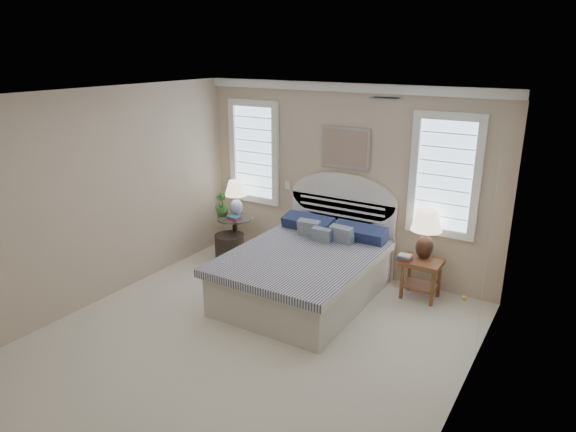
# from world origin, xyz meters

# --- Properties ---
(floor) EXTENTS (4.50, 5.00, 0.01)m
(floor) POSITION_xyz_m (0.00, 0.00, 0.00)
(floor) COLOR beige
(floor) RESTS_ON ground
(ceiling) EXTENTS (4.50, 5.00, 0.01)m
(ceiling) POSITION_xyz_m (0.00, 0.00, 2.70)
(ceiling) COLOR white
(ceiling) RESTS_ON wall_back
(wall_back) EXTENTS (4.50, 0.02, 2.70)m
(wall_back) POSITION_xyz_m (0.00, 2.50, 1.35)
(wall_back) COLOR #C8AF96
(wall_back) RESTS_ON floor
(wall_left) EXTENTS (0.02, 5.00, 2.70)m
(wall_left) POSITION_xyz_m (-2.25, 0.00, 1.35)
(wall_left) COLOR #C8AF96
(wall_left) RESTS_ON floor
(wall_right) EXTENTS (0.02, 5.00, 2.70)m
(wall_right) POSITION_xyz_m (2.25, 0.00, 1.35)
(wall_right) COLOR #C8AF96
(wall_right) RESTS_ON floor
(crown_molding) EXTENTS (4.50, 0.08, 0.12)m
(crown_molding) POSITION_xyz_m (0.00, 2.46, 2.64)
(crown_molding) COLOR white
(crown_molding) RESTS_ON wall_back
(hvac_vent) EXTENTS (0.30, 0.20, 0.02)m
(hvac_vent) POSITION_xyz_m (1.20, 0.80, 2.68)
(hvac_vent) COLOR #B2B2B2
(hvac_vent) RESTS_ON ceiling
(switch_plate) EXTENTS (0.08, 0.01, 0.12)m
(switch_plate) POSITION_xyz_m (-0.95, 2.48, 1.15)
(switch_plate) COLOR white
(switch_plate) RESTS_ON wall_back
(window_left) EXTENTS (0.90, 0.06, 1.60)m
(window_left) POSITION_xyz_m (-1.55, 2.48, 1.60)
(window_left) COLOR silver
(window_left) RESTS_ON wall_back
(window_right) EXTENTS (0.90, 0.06, 1.60)m
(window_right) POSITION_xyz_m (1.40, 2.48, 1.60)
(window_right) COLOR silver
(window_right) RESTS_ON wall_back
(painting) EXTENTS (0.74, 0.04, 0.58)m
(painting) POSITION_xyz_m (0.00, 2.46, 1.82)
(painting) COLOR silver
(painting) RESTS_ON wall_back
(closet_door) EXTENTS (0.02, 1.80, 2.40)m
(closet_door) POSITION_xyz_m (2.23, 1.20, 1.20)
(closet_door) COLOR white
(closet_door) RESTS_ON floor
(bed) EXTENTS (1.72, 2.28, 1.47)m
(bed) POSITION_xyz_m (0.00, 1.46, 0.39)
(bed) COLOR beige
(bed) RESTS_ON floor
(side_table_left) EXTENTS (0.56, 0.56, 0.63)m
(side_table_left) POSITION_xyz_m (-1.65, 2.05, 0.39)
(side_table_left) COLOR black
(side_table_left) RESTS_ON floor
(nightstand_right) EXTENTS (0.50, 0.40, 0.53)m
(nightstand_right) POSITION_xyz_m (1.30, 2.15, 0.39)
(nightstand_right) COLOR brown
(nightstand_right) RESTS_ON floor
(floor_pot) EXTENTS (0.57, 0.57, 0.42)m
(floor_pot) POSITION_xyz_m (-1.60, 1.85, 0.21)
(floor_pot) COLOR black
(floor_pot) RESTS_ON floor
(lamp_left) EXTENTS (0.41, 0.41, 0.57)m
(lamp_left) POSITION_xyz_m (-1.70, 2.17, 0.97)
(lamp_left) COLOR white
(lamp_left) RESTS_ON side_table_left
(lamp_right) EXTENTS (0.42, 0.42, 0.66)m
(lamp_right) POSITION_xyz_m (1.28, 2.26, 0.93)
(lamp_right) COLOR black
(lamp_right) RESTS_ON nightstand_right
(potted_plant) EXTENTS (0.22, 0.22, 0.38)m
(potted_plant) POSITION_xyz_m (-1.87, 2.02, 0.82)
(potted_plant) COLOR #376C2B
(potted_plant) RESTS_ON side_table_left
(books_left) EXTENTS (0.20, 0.15, 0.05)m
(books_left) POSITION_xyz_m (-1.60, 1.97, 0.66)
(books_left) COLOR #A7292E
(books_left) RESTS_ON side_table_left
(books_right) EXTENTS (0.19, 0.14, 0.07)m
(books_right) POSITION_xyz_m (1.10, 2.04, 0.57)
(books_right) COLOR #A7292E
(books_right) RESTS_ON nightstand_right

